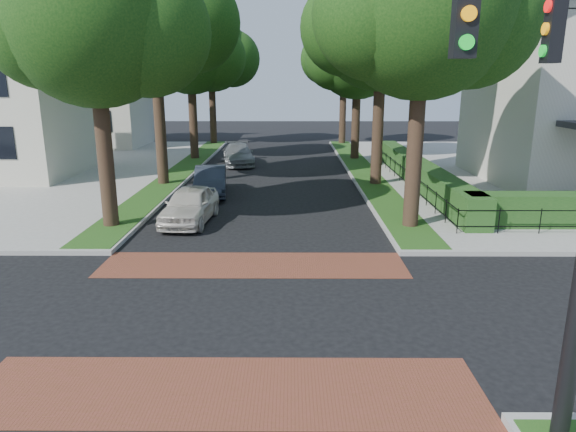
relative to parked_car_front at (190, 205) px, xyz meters
name	(u,v)px	position (x,y,z in m)	size (l,w,h in m)	color
ground	(244,312)	(2.76, -7.93, -0.69)	(120.00, 120.00, 0.00)	black
crosswalk_far	(253,265)	(2.76, -4.73, -0.69)	(9.00, 2.20, 0.01)	brown
crosswalk_near	(227,390)	(2.76, -11.13, -0.69)	(9.00, 2.20, 0.01)	brown
grass_strip_ne	(363,170)	(8.16, 11.17, -0.53)	(1.60, 29.80, 0.02)	#144012
grass_strip_nw	(182,170)	(-2.64, 11.17, -0.53)	(1.60, 29.80, 0.02)	#144012
tree_right_near	(425,9)	(8.36, -0.69, 6.93)	(7.75, 6.67, 10.66)	black
tree_right_mid	(384,24)	(8.37, 7.32, 7.29)	(8.25, 7.09, 11.22)	black
tree_right_far	(359,56)	(8.36, 16.30, 6.21)	(7.25, 6.23, 9.74)	black
tree_right_back	(345,56)	(8.36, 25.30, 6.57)	(7.50, 6.45, 10.20)	black
tree_left_near	(98,21)	(-2.64, -0.70, 6.57)	(7.50, 6.45, 10.20)	black
tree_left_mid	(157,16)	(-2.63, 7.32, 7.65)	(8.00, 6.88, 11.48)	black
tree_left_far	(192,52)	(-2.65, 16.29, 6.42)	(7.00, 6.02, 9.86)	black
tree_left_back	(212,55)	(-2.64, 25.31, 6.72)	(7.75, 6.66, 10.44)	black
hedge_main_road	(418,172)	(10.46, 7.07, 0.06)	(1.00, 18.00, 1.20)	#153F15
fence_main_road	(403,175)	(9.66, 7.07, -0.09)	(0.06, 18.00, 0.90)	black
house_left_far	(88,84)	(-12.73, 24.07, 4.35)	(10.00, 9.00, 10.14)	beige
parked_car_front	(190,205)	(0.00, 0.00, 0.00)	(1.64, 4.08, 1.39)	beige
parked_car_middle	(211,181)	(0.04, 4.93, -0.02)	(1.44, 4.12, 1.36)	#212731
parked_car_rear	(238,155)	(0.46, 14.17, -0.03)	(1.86, 4.58, 1.33)	gray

